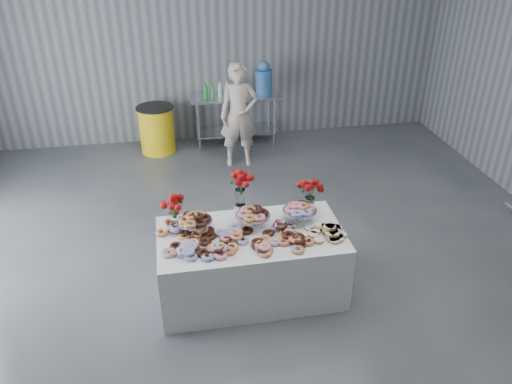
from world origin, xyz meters
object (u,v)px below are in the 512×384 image
display_table (251,263)px  person (239,115)px  prep_table (235,110)px  trash_barrel (157,129)px  water_jug (264,79)px

display_table → person: (0.35, 3.16, 0.45)m
display_table → person: bearing=83.7°
prep_table → person: size_ratio=0.90×
person → trash_barrel: person is taller
display_table → trash_barrel: trash_barrel is taller
person → display_table: bearing=-93.2°
display_table → water_jug: (0.89, 3.96, 0.77)m
prep_table → water_jug: bearing=-0.0°
display_table → person: person is taller
prep_table → person: person is taller
prep_table → trash_barrel: bearing=-176.4°
prep_table → water_jug: 0.73m
prep_table → trash_barrel: size_ratio=1.88×
display_table → trash_barrel: 3.99m
person → trash_barrel: 1.55m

